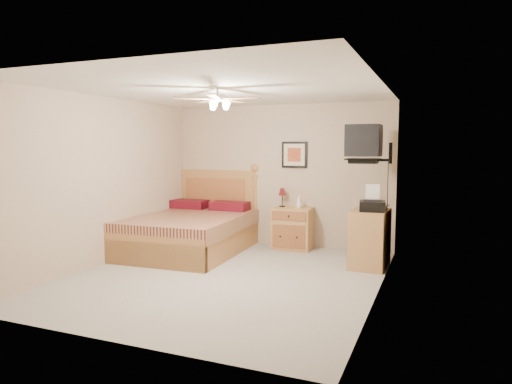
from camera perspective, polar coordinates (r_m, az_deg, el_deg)
floor at (r=6.30m, az=-3.82°, el=-10.55°), size 4.50×4.50×0.00m
ceiling at (r=6.10m, az=-3.98°, el=12.63°), size 4.00×4.50×0.04m
wall_back at (r=8.15m, az=3.04°, el=2.08°), size 4.00×0.04×2.50m
wall_front at (r=4.18m, az=-17.51°, el=-1.60°), size 4.00×0.04×2.50m
wall_left at (r=7.18m, az=-18.42°, el=1.31°), size 0.04×4.50×2.50m
wall_right at (r=5.51m, az=15.18°, el=0.16°), size 0.04×4.50×2.50m
bed at (r=7.70m, az=-8.54°, el=-2.03°), size 1.83×2.35×1.47m
nightstand at (r=7.93m, az=4.60°, el=-4.52°), size 0.68×0.52×0.72m
table_lamp at (r=7.98m, az=3.29°, el=-0.68°), size 0.23×0.23×0.32m
lotion_bottle at (r=7.83m, az=5.40°, el=-1.17°), size 0.09×0.09×0.23m
framed_picture at (r=8.03m, az=4.83°, el=4.66°), size 0.46×0.04×0.46m
dresser at (r=6.90m, az=14.04°, el=-5.67°), size 0.53×0.74×0.84m
fax_machine at (r=6.70m, az=14.36°, el=-0.73°), size 0.41×0.42×0.38m
magazine_lower at (r=7.03m, az=14.43°, el=-1.88°), size 0.23×0.29×0.03m
magazine_upper at (r=7.06m, az=14.45°, el=-1.66°), size 0.25×0.32×0.02m
wall_tv at (r=6.84m, az=14.57°, el=5.92°), size 0.56×0.46×0.58m
ceiling_fan at (r=5.90m, az=-4.83°, el=11.49°), size 1.14×1.14×0.28m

